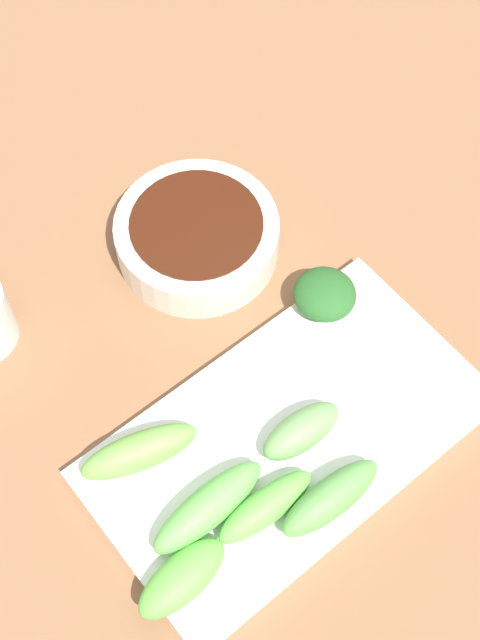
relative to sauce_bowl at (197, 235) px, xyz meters
The scene contains 10 objects.
tabletop 0.11m from the sauce_bowl, 18.19° to the right, with size 2.10×2.10×0.02m, color brown.
sauce_bowl is the anchor object (origin of this frame).
serving_plate 0.18m from the sauce_bowl, 16.63° to the right, with size 0.16×0.28×0.01m, color white.
broccoli_stalk_0 0.27m from the sauce_bowl, 39.66° to the right, with size 0.03×0.07×0.02m, color #60BA43.
broccoli_stalk_1 0.18m from the sauce_bowl, 14.54° to the right, with size 0.03×0.06×0.03m, color #6DA459.
broccoli_stalk_2 0.23m from the sauce_bowl, 15.39° to the right, with size 0.03×0.08×0.03m, color #5C9F4B.
broccoli_leafy_3 0.11m from the sauce_bowl, 20.59° to the left, with size 0.05×0.05×0.02m, color #255A24.
broccoli_stalk_4 0.19m from the sauce_bowl, 49.77° to the right, with size 0.03×0.08×0.03m, color #70B64A.
broccoli_stalk_5 0.22m from the sauce_bowl, 35.67° to the right, with size 0.03×0.09×0.03m, color #64B950.
broccoli_stalk_6 0.23m from the sauce_bowl, 26.00° to the right, with size 0.02×0.08×0.02m, color #63B947.
Camera 1 is at (0.22, -0.18, 0.60)m, focal length 48.50 mm.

